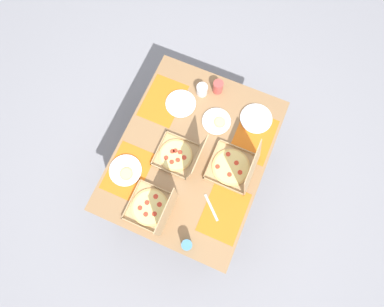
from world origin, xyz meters
TOP-DOWN VIEW (x-y plane):
  - ground_plane at (0.00, 0.00)m, footprint 6.00×6.00m
  - dining_table at (0.00, 0.00)m, footprint 1.26×1.00m
  - placemat_near_left at (-0.28, -0.35)m, footprint 0.36×0.26m
  - placemat_near_right at (0.28, -0.35)m, footprint 0.36×0.26m
  - placemat_far_left at (-0.28, 0.35)m, footprint 0.36×0.26m
  - placemat_far_right at (0.28, 0.35)m, footprint 0.36×0.26m
  - pizza_box_corner_right at (0.06, -0.06)m, footprint 0.26×0.31m
  - pizza_box_center at (-0.01, 0.31)m, footprint 0.29×0.30m
  - pizza_box_edge_far at (0.45, -0.08)m, footprint 0.28×0.28m
  - plate_near_right at (0.29, -0.36)m, footprint 0.22×0.22m
  - plate_far_right at (-0.28, 0.07)m, footprint 0.20×0.20m
  - plate_middle at (-0.31, -0.22)m, footprint 0.22×0.22m
  - plate_far_left at (-0.41, 0.32)m, footprint 0.23×0.23m
  - cup_red at (-0.45, -0.12)m, footprint 0.08×0.08m
  - cup_clear_left at (0.57, 0.21)m, footprint 0.07×0.07m
  - cup_dark at (-0.52, -0.02)m, footprint 0.07×0.07m
  - fork_by_near_left at (0.29, 0.26)m, footprint 0.14×0.15m

SIDE VIEW (x-z plane):
  - ground_plane at x=0.00m, z-range 0.00..0.00m
  - dining_table at x=0.00m, z-range 0.25..0.98m
  - placemat_near_left at x=-0.28m, z-range 0.73..0.73m
  - placemat_near_right at x=0.28m, z-range 0.73..0.73m
  - placemat_far_left at x=-0.28m, z-range 0.73..0.73m
  - placemat_far_right at x=0.28m, z-range 0.73..0.73m
  - fork_by_near_left at x=0.29m, z-range 0.73..0.73m
  - plate_middle at x=-0.31m, z-range 0.73..0.74m
  - plate_far_left at x=-0.41m, z-range 0.73..0.74m
  - plate_far_right at x=-0.28m, z-range 0.72..0.75m
  - plate_near_right at x=0.29m, z-range 0.72..0.75m
  - cup_red at x=-0.45m, z-range 0.73..0.81m
  - pizza_box_corner_right at x=0.06m, z-range 0.63..0.92m
  - pizza_box_edge_far at x=0.45m, z-range 0.62..0.93m
  - pizza_box_center at x=-0.01m, z-range 0.61..0.94m
  - cup_dark at x=-0.52m, z-range 0.73..0.83m
  - cup_clear_left at x=0.57m, z-range 0.73..0.83m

